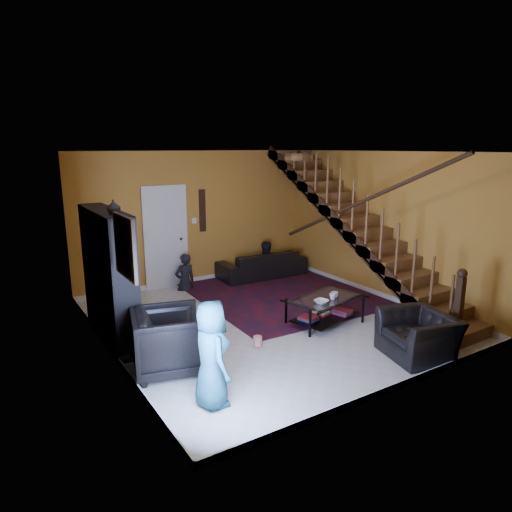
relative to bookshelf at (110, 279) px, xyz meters
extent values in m
plane|color=beige|center=(2.40, -0.60, -0.96)|extent=(5.50, 5.50, 0.00)
plane|color=#BF782A|center=(2.40, 2.15, 0.44)|extent=(5.20, 0.00, 5.20)
plane|color=#BF782A|center=(2.40, -3.35, 0.44)|extent=(5.20, 0.00, 5.20)
plane|color=#BF782A|center=(-0.20, -0.60, 0.44)|extent=(0.00, 5.50, 5.50)
plane|color=#BF782A|center=(5.00, -0.60, 0.44)|extent=(0.00, 5.50, 5.50)
plane|color=white|center=(2.40, -0.60, 1.84)|extent=(5.50, 5.50, 0.00)
cube|color=silver|center=(2.40, 2.14, -0.91)|extent=(5.20, 0.02, 0.10)
cube|color=silver|center=(-0.19, -0.60, -0.91)|extent=(0.02, 5.50, 0.10)
cube|color=#BF782A|center=(4.53, -0.60, 0.36)|extent=(0.95, 4.92, 2.83)
cube|color=black|center=(4.07, -0.60, 0.44)|extent=(0.04, 5.02, 3.02)
cylinder|color=black|center=(4.10, -0.60, 0.89)|extent=(0.07, 4.20, 2.44)
cube|color=black|center=(4.10, -3.00, -0.41)|extent=(0.10, 0.10, 1.10)
cube|color=black|center=(0.00, 0.00, 0.04)|extent=(0.35, 1.80, 2.00)
cube|color=black|center=(0.00, 0.00, -0.56)|extent=(0.35, 1.72, 0.03)
cube|color=black|center=(0.00, 0.00, 0.20)|extent=(0.35, 1.72, 0.03)
cube|color=silver|center=(1.70, 2.12, 0.06)|extent=(0.82, 0.05, 2.05)
cube|color=maroon|center=(-0.17, -1.50, 0.79)|extent=(0.04, 0.74, 0.74)
cube|color=black|center=(2.55, 2.13, 0.59)|extent=(0.14, 0.03, 0.90)
cylinder|color=#3F2814|center=(2.40, -1.40, 1.78)|extent=(0.40, 0.40, 0.10)
cube|color=#430C17|center=(3.42, 0.48, -0.96)|extent=(3.25, 3.69, 0.02)
imported|color=black|center=(3.79, 1.70, -0.67)|extent=(2.02, 0.84, 0.58)
imported|color=black|center=(0.35, -1.40, -0.55)|extent=(1.11, 1.09, 0.84)
imported|color=black|center=(3.46, -2.85, -0.65)|extent=(1.06, 1.14, 0.62)
imported|color=black|center=(1.94, 1.75, -0.81)|extent=(0.46, 0.32, 1.21)
imported|color=black|center=(3.90, 1.75, -0.79)|extent=(0.66, 0.54, 1.25)
imported|color=#1B5569|center=(0.45, -2.43, -0.34)|extent=(0.43, 0.63, 1.25)
cube|color=black|center=(2.59, -1.54, -0.74)|extent=(0.04, 0.04, 0.45)
cube|color=black|center=(3.72, -1.54, -0.74)|extent=(0.04, 0.04, 0.45)
cube|color=black|center=(2.59, -0.90, -0.74)|extent=(0.04, 0.04, 0.45)
cube|color=black|center=(3.72, -0.90, -0.74)|extent=(0.04, 0.04, 0.45)
cube|color=black|center=(3.16, -1.22, -0.85)|extent=(1.26, 0.91, 0.02)
cube|color=silver|center=(3.16, -1.22, -0.52)|extent=(1.33, 0.98, 0.02)
imported|color=#999999|center=(3.28, -1.30, -0.46)|extent=(0.14, 0.14, 0.10)
imported|color=#999999|center=(3.19, -1.36, -0.46)|extent=(0.12, 0.12, 0.10)
imported|color=#999999|center=(2.92, -1.40, -0.48)|extent=(0.27, 0.27, 0.05)
imported|color=#999999|center=(0.00, -0.50, 1.13)|extent=(0.18, 0.18, 0.19)
cylinder|color=red|center=(1.72, -1.41, -0.87)|extent=(0.15, 0.15, 0.15)
camera|label=1|loc=(-1.62, -6.67, 1.92)|focal=32.00mm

